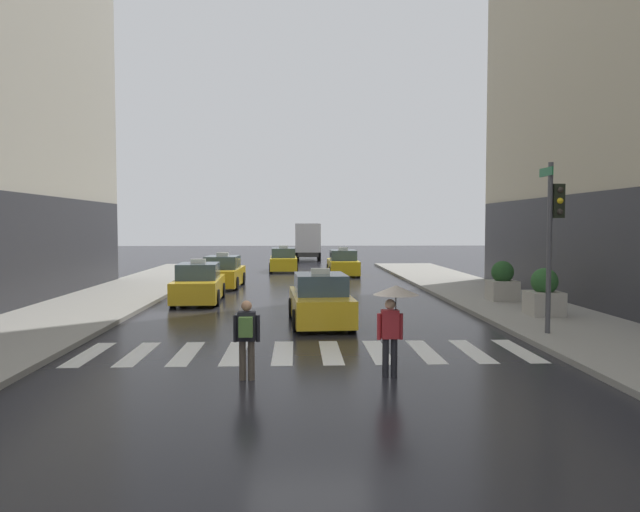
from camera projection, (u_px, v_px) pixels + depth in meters
ground_plane at (310, 385)px, 11.72m from camera, size 160.00×160.00×0.00m
crosswalk_markings at (307, 352)px, 14.71m from camera, size 11.30×2.80×0.01m
traffic_light_pole at (553, 223)px, 16.39m from camera, size 0.44×0.84×4.80m
taxi_lead at (320, 301)px, 19.09m from camera, size 2.11×4.62×1.80m
taxi_second at (199, 285)px, 24.38m from camera, size 2.07×4.60×1.80m
taxi_third at (223, 273)px, 30.16m from camera, size 2.03×4.59×1.80m
taxi_fourth at (343, 264)px, 37.33m from camera, size 1.93×4.54×1.80m
taxi_fifth at (283, 261)px, 40.65m from camera, size 2.01×4.58×1.80m
box_truck at (308, 240)px, 53.69m from camera, size 2.39×7.58×3.35m
pedestrian_with_umbrella at (394, 305)px, 12.27m from camera, size 0.96×0.96×1.94m
pedestrian_with_backpack at (247, 334)px, 12.02m from camera, size 0.55×0.43×1.65m
planter_near_corner at (544, 294)px, 19.86m from camera, size 1.10×1.10×1.60m
planter_mid_block at (502, 282)px, 23.79m from camera, size 1.10×1.10×1.60m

